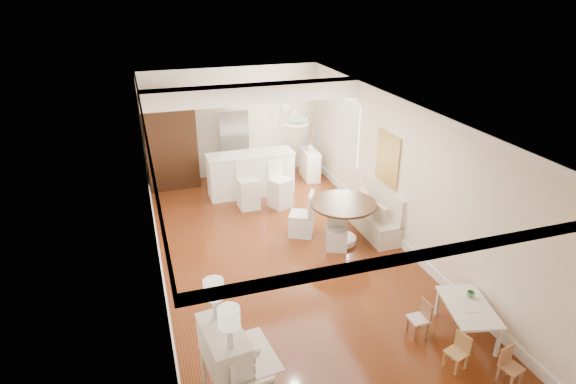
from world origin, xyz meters
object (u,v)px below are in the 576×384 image
breakfast_counter (251,174)px  bar_stool_left (248,185)px  kids_chair_a (457,352)px  slip_chair_near (337,229)px  kids_table (466,320)px  sideboard (310,164)px  gustavian_armchair (248,380)px  bar_stool_right (280,185)px  slip_chair_far (301,214)px  kids_chair_c (512,367)px  pantry_cabinet (171,142)px  kids_chair_b (418,318)px  secretary_bureau (226,368)px  fridge (248,144)px  dining_table (342,223)px

breakfast_counter → bar_stool_left: size_ratio=1.85×
kids_chair_a → slip_chair_near: (-0.26, 3.36, 0.15)m
kids_table → sideboard: bearing=90.4°
gustavian_armchair → bar_stool_right: bearing=-26.0°
kids_table → slip_chair_near: (-0.79, 2.85, 0.15)m
gustavian_armchair → slip_chair_far: gustavian_armchair is taller
kids_table → bar_stool_left: 5.51m
kids_chair_c → pantry_cabinet: (-3.39, 7.89, 0.89)m
slip_chair_far → slip_chair_near: bearing=60.1°
breakfast_counter → pantry_cabinet: (-1.70, 1.08, 0.63)m
kids_chair_b → sideboard: size_ratio=0.68×
kids_chair_a → bar_stool_left: 5.83m
gustavian_armchair → sideboard: size_ratio=1.27×
secretary_bureau → slip_chair_far: (2.27, 3.73, -0.09)m
slip_chair_near → pantry_cabinet: (-2.63, 4.09, 0.74)m
fridge → pantry_cabinet: bearing=179.1°
slip_chair_far → breakfast_counter: size_ratio=0.45×
secretary_bureau → gustavian_armchair: size_ratio=1.09×
breakfast_counter → slip_chair_far: bearing=-78.4°
bar_stool_right → kids_chair_c: bearing=-102.5°
gustavian_armchair → fridge: size_ratio=0.56×
kids_chair_a → bar_stool_right: bearing=172.5°
kids_table → kids_chair_c: size_ratio=1.97×
secretary_bureau → breakfast_counter: (1.80, 6.01, -0.04)m
slip_chair_near → breakfast_counter: breakfast_counter is taller
kids_chair_b → kids_chair_c: size_ratio=1.06×
gustavian_armchair → bar_stool_left: bearing=-18.8°
bar_stool_left → sideboard: 2.29m
gustavian_armchair → dining_table: 4.35m
slip_chair_far → breakfast_counter: 2.33m
bar_stool_right → kids_chair_b: bearing=-106.7°
secretary_bureau → fridge: size_ratio=0.61×
slip_chair_near → bar_stool_right: bar_stool_right is taller
kids_chair_a → breakfast_counter: breakfast_counter is taller
slip_chair_far → fridge: size_ratio=0.51×
slip_chair_far → bar_stool_left: (-0.71, 1.55, 0.09)m
kids_table → pantry_cabinet: pantry_cabinet is taller
dining_table → breakfast_counter: size_ratio=0.61×
bar_stool_right → slip_chair_near: bearing=-101.5°
kids_chair_b → bar_stool_left: (-1.32, 4.90, 0.28)m
secretary_bureau → gustavian_armchair: bearing=-53.3°
slip_chair_near → bar_stool_right: bearing=125.8°
kids_chair_a → bar_stool_right: (-0.74, 5.48, 0.28)m
gustavian_armchair → bar_stool_left: (1.34, 5.51, 0.05)m
kids_chair_a → bar_stool_left: size_ratio=0.46×
kids_chair_b → pantry_cabinet: (-2.78, 6.71, 0.88)m
kids_chair_a → kids_chair_c: 0.67m
slip_chair_near → kids_chair_c: bearing=-55.8°
gustavian_armchair → pantry_cabinet: (-0.12, 7.32, 0.65)m
kids_chair_c → dining_table: size_ratio=0.41×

